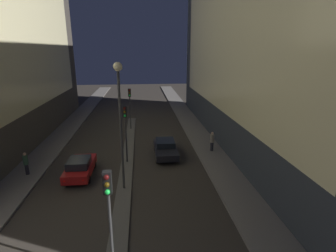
% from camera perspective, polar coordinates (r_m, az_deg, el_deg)
% --- Properties ---
extents(building_right, '(6.01, 37.09, 21.11)m').
position_cam_1_polar(building_right, '(26.24, 18.51, 18.73)').
color(building_right, '#2D333D').
rests_on(building_right, ground).
extents(median_strip, '(0.98, 28.28, 0.11)m').
position_cam_1_polar(median_strip, '(22.59, -8.84, -7.49)').
color(median_strip, '#56544F').
rests_on(median_strip, ground).
extents(traffic_light_near, '(0.32, 0.42, 4.73)m').
position_cam_1_polar(traffic_light_near, '(10.54, -12.79, -15.87)').
color(traffic_light_near, '#383838').
rests_on(traffic_light_near, median_strip).
extents(traffic_light_mid, '(0.32, 0.42, 4.73)m').
position_cam_1_polar(traffic_light_mid, '(21.15, -9.29, 0.95)').
color(traffic_light_mid, '#383838').
rests_on(traffic_light_mid, median_strip).
extents(traffic_light_far, '(0.32, 0.42, 4.73)m').
position_cam_1_polar(traffic_light_far, '(30.36, -8.33, 5.69)').
color(traffic_light_far, '#383838').
rests_on(traffic_light_far, median_strip).
extents(street_lamp, '(0.55, 0.55, 8.30)m').
position_cam_1_polar(street_lamp, '(16.43, -10.47, 4.75)').
color(street_lamp, '#383838').
rests_on(street_lamp, median_strip).
extents(car_left_lane, '(1.75, 4.11, 1.47)m').
position_cam_1_polar(car_left_lane, '(20.67, -18.59, -8.45)').
color(car_left_lane, maroon).
rests_on(car_left_lane, ground).
extents(car_right_lane, '(1.88, 4.33, 1.38)m').
position_cam_1_polar(car_right_lane, '(23.24, -0.55, -4.84)').
color(car_right_lane, black).
rests_on(car_right_lane, ground).
extents(pedestrian_on_left_sidewalk, '(0.34, 0.34, 1.74)m').
position_cam_1_polar(pedestrian_on_left_sidewalk, '(22.14, -28.53, -7.07)').
color(pedestrian_on_left_sidewalk, black).
rests_on(pedestrian_on_left_sidewalk, sidewalk_left).
extents(pedestrian_on_right_sidewalk, '(0.37, 0.37, 1.81)m').
position_cam_1_polar(pedestrian_on_right_sidewalk, '(24.21, 9.57, -3.20)').
color(pedestrian_on_right_sidewalk, black).
rests_on(pedestrian_on_right_sidewalk, sidewalk_right).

